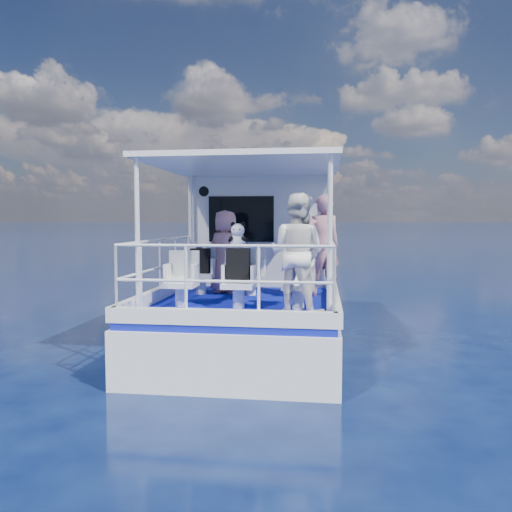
# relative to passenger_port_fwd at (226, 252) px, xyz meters

# --- Properties ---
(ground) EXTENTS (2000.00, 2000.00, 0.00)m
(ground) POSITION_rel_passenger_port_fwd_xyz_m (0.49, -0.40, -1.65)
(ground) COLOR #071139
(ground) RESTS_ON ground
(hull) EXTENTS (3.00, 7.00, 1.60)m
(hull) POSITION_rel_passenger_port_fwd_xyz_m (0.49, 0.60, -1.65)
(hull) COLOR white
(hull) RESTS_ON ground
(deck) EXTENTS (2.90, 6.90, 0.10)m
(deck) POSITION_rel_passenger_port_fwd_xyz_m (0.49, 0.60, -0.80)
(deck) COLOR #0B1299
(deck) RESTS_ON hull
(cabin) EXTENTS (2.85, 2.00, 2.20)m
(cabin) POSITION_rel_passenger_port_fwd_xyz_m (0.49, 1.90, 0.35)
(cabin) COLOR white
(cabin) RESTS_ON deck
(canopy) EXTENTS (3.00, 3.20, 0.08)m
(canopy) POSITION_rel_passenger_port_fwd_xyz_m (0.49, -0.60, 1.49)
(canopy) COLOR white
(canopy) RESTS_ON cabin
(canopy_posts) EXTENTS (2.77, 2.97, 2.20)m
(canopy_posts) POSITION_rel_passenger_port_fwd_xyz_m (0.49, -0.65, 0.35)
(canopy_posts) COLOR white
(canopy_posts) RESTS_ON deck
(railings) EXTENTS (2.84, 3.59, 1.00)m
(railings) POSITION_rel_passenger_port_fwd_xyz_m (0.49, -0.97, -0.25)
(railings) COLOR white
(railings) RESTS_ON deck
(seat_port_fwd) EXTENTS (0.48, 0.46, 0.38)m
(seat_port_fwd) POSITION_rel_passenger_port_fwd_xyz_m (-0.41, -0.20, -0.56)
(seat_port_fwd) COLOR silver
(seat_port_fwd) RESTS_ON deck
(seat_center_fwd) EXTENTS (0.48, 0.46, 0.38)m
(seat_center_fwd) POSITION_rel_passenger_port_fwd_xyz_m (0.49, -0.20, -0.56)
(seat_center_fwd) COLOR silver
(seat_center_fwd) RESTS_ON deck
(seat_stbd_fwd) EXTENTS (0.48, 0.46, 0.38)m
(seat_stbd_fwd) POSITION_rel_passenger_port_fwd_xyz_m (1.39, -0.20, -0.56)
(seat_stbd_fwd) COLOR silver
(seat_stbd_fwd) RESTS_ON deck
(seat_port_aft) EXTENTS (0.48, 0.46, 0.38)m
(seat_port_aft) POSITION_rel_passenger_port_fwd_xyz_m (-0.41, -1.50, -0.56)
(seat_port_aft) COLOR silver
(seat_port_aft) RESTS_ON deck
(seat_center_aft) EXTENTS (0.48, 0.46, 0.38)m
(seat_center_aft) POSITION_rel_passenger_port_fwd_xyz_m (0.49, -1.50, -0.56)
(seat_center_aft) COLOR silver
(seat_center_aft) RESTS_ON deck
(seat_stbd_aft) EXTENTS (0.48, 0.46, 0.38)m
(seat_stbd_aft) POSITION_rel_passenger_port_fwd_xyz_m (1.39, -1.50, -0.56)
(seat_stbd_aft) COLOR silver
(seat_stbd_aft) RESTS_ON deck
(passenger_port_fwd) EXTENTS (0.67, 0.57, 1.51)m
(passenger_port_fwd) POSITION_rel_passenger_port_fwd_xyz_m (0.00, 0.00, 0.00)
(passenger_port_fwd) COLOR #D68F8B
(passenger_port_fwd) RESTS_ON deck
(passenger_stbd_fwd) EXTENTS (0.75, 0.62, 1.76)m
(passenger_stbd_fwd) POSITION_rel_passenger_port_fwd_xyz_m (1.74, -0.13, 0.13)
(passenger_stbd_fwd) COLOR #C5808D
(passenger_stbd_fwd) RESTS_ON deck
(passenger_stbd_aft) EXTENTS (1.00, 0.89, 1.70)m
(passenger_stbd_aft) POSITION_rel_passenger_port_fwd_xyz_m (1.39, -1.83, 0.10)
(passenger_stbd_aft) COLOR white
(passenger_stbd_aft) RESTS_ON deck
(backpack_port) EXTENTS (0.34, 0.19, 0.44)m
(backpack_port) POSITION_rel_passenger_port_fwd_xyz_m (-0.42, -0.21, -0.15)
(backpack_port) COLOR black
(backpack_port) RESTS_ON seat_port_fwd
(backpack_center) EXTENTS (0.35, 0.19, 0.52)m
(backpack_center) POSITION_rel_passenger_port_fwd_xyz_m (0.49, -1.50, -0.11)
(backpack_center) COLOR black
(backpack_center) RESTS_ON seat_center_aft
(compact_camera) EXTENTS (0.11, 0.06, 0.06)m
(compact_camera) POSITION_rel_passenger_port_fwd_xyz_m (-0.44, -0.22, 0.10)
(compact_camera) COLOR black
(compact_camera) RESTS_ON backpack_port
(panda) EXTENTS (0.25, 0.21, 0.39)m
(panda) POSITION_rel_passenger_port_fwd_xyz_m (0.48, -1.48, 0.34)
(panda) COLOR white
(panda) RESTS_ON backpack_center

